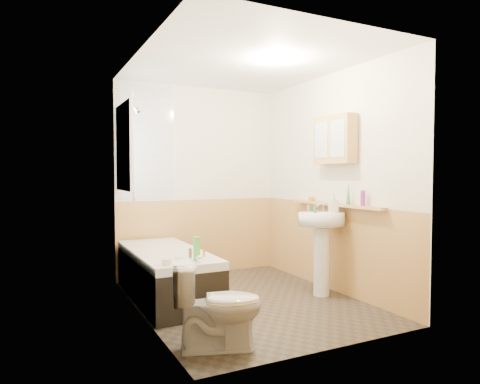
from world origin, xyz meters
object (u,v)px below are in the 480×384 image
Objects in this scene: bathtub at (166,273)px; medicine_cabinet at (334,140)px; pine_shelf at (334,204)px; toilet at (218,306)px; sink at (322,236)px.

bathtub is 2.93× the size of medicine_cabinet.
toilet is at bearing -154.74° from pine_shelf.
toilet is (-0.03, -1.47, 0.06)m from bathtub.
sink reaches higher than toilet.
medicine_cabinet is at bearing -142.24° from pine_shelf.
toilet is 2.40m from medicine_cabinet.
toilet reaches higher than bathtub.
sink is at bearing -170.66° from pine_shelf.
sink is (1.60, 0.82, 0.32)m from toilet.
bathtub is 1.66× the size of sink.
pine_shelf is at bearing -45.43° from toilet.
sink is 1.08m from medicine_cabinet.
medicine_cabinet reaches higher than sink.
medicine_cabinet reaches higher than pine_shelf.
sink is 1.77× the size of medicine_cabinet.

